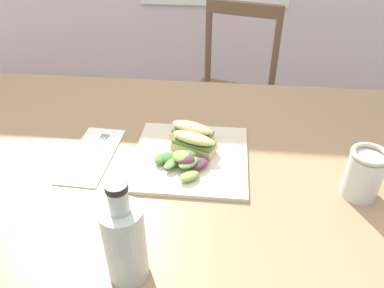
# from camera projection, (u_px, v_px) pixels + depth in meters

# --- Properties ---
(dining_table) EXTENTS (1.43, 0.91, 0.74)m
(dining_table) POSITION_uv_depth(u_px,v_px,m) (168.00, 189.00, 1.06)
(dining_table) COLOR #997551
(dining_table) RESTS_ON ground
(chair_wooden_far) EXTENTS (0.49, 0.49, 0.87)m
(chair_wooden_far) POSITION_uv_depth(u_px,v_px,m) (231.00, 97.00, 1.87)
(chair_wooden_far) COLOR brown
(chair_wooden_far) RESTS_ON ground
(plate_lunch) EXTENTS (0.30, 0.30, 0.01)m
(plate_lunch) POSITION_uv_depth(u_px,v_px,m) (190.00, 157.00, 0.99)
(plate_lunch) COLOR beige
(plate_lunch) RESTS_ON dining_table
(sandwich_half_front) EXTENTS (0.12, 0.09, 0.06)m
(sandwich_half_front) POSITION_uv_depth(u_px,v_px,m) (193.00, 143.00, 0.99)
(sandwich_half_front) COLOR #DBB270
(sandwich_half_front) RESTS_ON plate_lunch
(sandwich_half_back) EXTENTS (0.12, 0.09, 0.06)m
(sandwich_half_back) POSITION_uv_depth(u_px,v_px,m) (192.00, 132.00, 1.03)
(sandwich_half_back) COLOR #DBB270
(sandwich_half_back) RESTS_ON plate_lunch
(salad_mixed_greens) EXTENTS (0.15, 0.12, 0.04)m
(salad_mixed_greens) POSITION_uv_depth(u_px,v_px,m) (182.00, 161.00, 0.94)
(salad_mixed_greens) COLOR #6B9E47
(salad_mixed_greens) RESTS_ON plate_lunch
(napkin_folded) EXTENTS (0.12, 0.26, 0.00)m
(napkin_folded) POSITION_uv_depth(u_px,v_px,m) (92.00, 155.00, 1.00)
(napkin_folded) COLOR white
(napkin_folded) RESTS_ON dining_table
(fork_on_napkin) EXTENTS (0.04, 0.19, 0.00)m
(fork_on_napkin) POSITION_uv_depth(u_px,v_px,m) (95.00, 150.00, 1.01)
(fork_on_napkin) COLOR silver
(fork_on_napkin) RESTS_ON napkin_folded
(bottle_cold_brew) EXTENTS (0.08, 0.08, 0.22)m
(bottle_cold_brew) POSITION_uv_depth(u_px,v_px,m) (125.00, 245.00, 0.67)
(bottle_cold_brew) COLOR black
(bottle_cold_brew) RESTS_ON dining_table
(mason_jar_iced_tea) EXTENTS (0.08, 0.08, 0.12)m
(mason_jar_iced_tea) POSITION_uv_depth(u_px,v_px,m) (363.00, 176.00, 0.85)
(mason_jar_iced_tea) COLOR gold
(mason_jar_iced_tea) RESTS_ON dining_table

